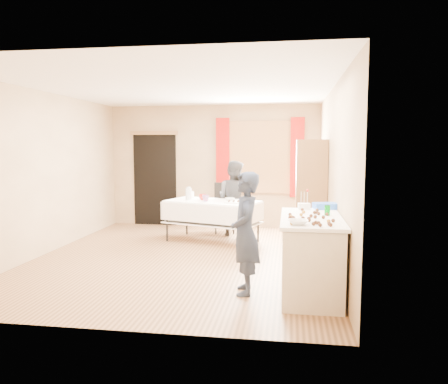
% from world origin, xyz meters
% --- Properties ---
extents(floor, '(4.50, 5.50, 0.02)m').
position_xyz_m(floor, '(0.00, 0.00, -0.01)').
color(floor, '#9E7047').
rests_on(floor, ground).
extents(ceiling, '(4.50, 5.50, 0.02)m').
position_xyz_m(ceiling, '(0.00, 0.00, 2.61)').
color(ceiling, white).
rests_on(ceiling, floor).
extents(wall_back, '(4.50, 0.02, 2.60)m').
position_xyz_m(wall_back, '(0.00, 2.76, 1.30)').
color(wall_back, tan).
rests_on(wall_back, floor).
extents(wall_front, '(4.50, 0.02, 2.60)m').
position_xyz_m(wall_front, '(0.00, -2.76, 1.30)').
color(wall_front, tan).
rests_on(wall_front, floor).
extents(wall_left, '(0.02, 5.50, 2.60)m').
position_xyz_m(wall_left, '(-2.26, 0.00, 1.30)').
color(wall_left, tan).
rests_on(wall_left, floor).
extents(wall_right, '(0.02, 5.50, 2.60)m').
position_xyz_m(wall_right, '(2.26, 0.00, 1.30)').
color(wall_right, tan).
rests_on(wall_right, floor).
extents(window_frame, '(1.32, 0.06, 1.52)m').
position_xyz_m(window_frame, '(1.00, 2.72, 1.50)').
color(window_frame, olive).
rests_on(window_frame, wall_back).
extents(window_pane, '(1.20, 0.02, 1.40)m').
position_xyz_m(window_pane, '(1.00, 2.71, 1.50)').
color(window_pane, white).
rests_on(window_pane, wall_back).
extents(curtain_left, '(0.28, 0.06, 1.65)m').
position_xyz_m(curtain_left, '(0.22, 2.67, 1.50)').
color(curtain_left, '#AE140D').
rests_on(curtain_left, wall_back).
extents(curtain_right, '(0.28, 0.06, 1.65)m').
position_xyz_m(curtain_right, '(1.78, 2.67, 1.50)').
color(curtain_right, '#AE140D').
rests_on(curtain_right, wall_back).
extents(doorway, '(0.95, 0.04, 2.00)m').
position_xyz_m(doorway, '(-1.30, 2.73, 1.00)').
color(doorway, black).
rests_on(doorway, floor).
extents(door_lintel, '(1.05, 0.06, 0.08)m').
position_xyz_m(door_lintel, '(-1.30, 2.70, 2.02)').
color(door_lintel, olive).
rests_on(door_lintel, wall_back).
extents(cabinet, '(0.50, 0.60, 1.84)m').
position_xyz_m(cabinet, '(1.99, 0.94, 0.92)').
color(cabinet, brown).
rests_on(cabinet, floor).
extents(counter, '(0.70, 1.48, 0.91)m').
position_xyz_m(counter, '(1.89, -1.38, 0.45)').
color(counter, beige).
rests_on(counter, floor).
extents(party_table, '(1.85, 1.33, 0.75)m').
position_xyz_m(party_table, '(0.26, 1.20, 0.44)').
color(party_table, black).
rests_on(party_table, floor).
extents(chair, '(0.47, 0.47, 1.00)m').
position_xyz_m(chair, '(0.35, 2.08, 0.30)').
color(chair, black).
rests_on(chair, floor).
extents(girl, '(0.62, 0.50, 1.44)m').
position_xyz_m(girl, '(1.13, -1.51, 0.72)').
color(girl, '#1C243B').
rests_on(girl, floor).
extents(woman, '(1.16, 1.13, 1.46)m').
position_xyz_m(woman, '(0.57, 1.79, 0.73)').
color(woman, black).
rests_on(woman, floor).
extents(soda_can, '(0.09, 0.09, 0.12)m').
position_xyz_m(soda_can, '(2.08, -1.24, 0.97)').
color(soda_can, '#048D1A').
rests_on(soda_can, counter).
extents(mixing_bowl, '(0.24, 0.24, 0.05)m').
position_xyz_m(mixing_bowl, '(1.73, -1.91, 0.94)').
color(mixing_bowl, white).
rests_on(mixing_bowl, counter).
extents(foam_block, '(0.16, 0.12, 0.08)m').
position_xyz_m(foam_block, '(1.82, -0.77, 0.95)').
color(foam_block, white).
rests_on(foam_block, counter).
extents(blue_basket, '(0.34, 0.27, 0.08)m').
position_xyz_m(blue_basket, '(2.10, -0.70, 0.95)').
color(blue_basket, '#2E6DF3').
rests_on(blue_basket, counter).
extents(pitcher, '(0.11, 0.11, 0.22)m').
position_xyz_m(pitcher, '(-0.19, 1.22, 0.86)').
color(pitcher, silver).
rests_on(pitcher, party_table).
extents(cup_red, '(0.27, 0.27, 0.11)m').
position_xyz_m(cup_red, '(0.06, 1.29, 0.80)').
color(cup_red, '#B11E15').
rests_on(cup_red, party_table).
extents(cup_rainbow, '(0.22, 0.22, 0.12)m').
position_xyz_m(cup_rainbow, '(0.16, 1.07, 0.81)').
color(cup_rainbow, red).
rests_on(cup_rainbow, party_table).
extents(small_bowl, '(0.20, 0.20, 0.05)m').
position_xyz_m(small_bowl, '(0.57, 1.23, 0.78)').
color(small_bowl, white).
rests_on(small_bowl, party_table).
extents(pastry_tray, '(0.32, 0.27, 0.02)m').
position_xyz_m(pastry_tray, '(0.68, 0.94, 0.76)').
color(pastry_tray, white).
rests_on(pastry_tray, party_table).
extents(bottle, '(0.15, 0.15, 0.19)m').
position_xyz_m(bottle, '(-0.22, 1.56, 0.84)').
color(bottle, white).
rests_on(bottle, party_table).
extents(cake_balls, '(0.51, 1.13, 0.04)m').
position_xyz_m(cake_balls, '(1.89, -1.53, 0.93)').
color(cake_balls, '#3F2314').
rests_on(cake_balls, counter).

